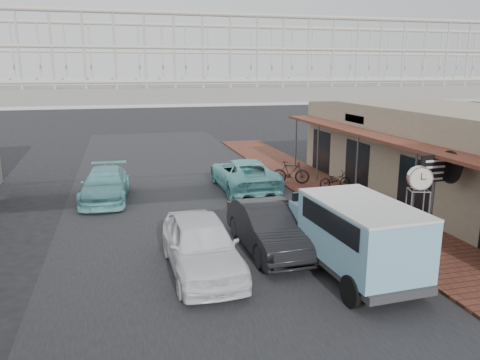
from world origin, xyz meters
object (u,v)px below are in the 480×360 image
angkot_van (356,229)px  white_hatchback (201,245)px  arrow_sign (454,168)px  motorcycle_near (335,180)px  motorcycle_far (291,172)px  dark_sedan (268,228)px  angkot_far (105,185)px  street_clock (419,183)px  angkot_curb (244,174)px

angkot_van → white_hatchback: bearing=157.4°
angkot_van → arrow_sign: size_ratio=1.55×
white_hatchback → motorcycle_near: bearing=43.0°
motorcycle_far → arrow_sign: bearing=-144.7°
white_hatchback → dark_sedan: 2.52m
motorcycle_near → arrow_sign: arrow_sign is taller
motorcycle_far → arrow_sign: size_ratio=0.62×
angkot_far → angkot_van: size_ratio=1.03×
dark_sedan → street_clock: bearing=-29.1°
white_hatchback → angkot_far: 8.79m
white_hatchback → angkot_curb: 9.42m
angkot_far → motorcycle_near: bearing=-0.9°
angkot_far → arrow_sign: (11.00, -8.04, 1.80)m
white_hatchback → motorcycle_far: white_hatchback is taller
motorcycle_far → angkot_curb: bearing=112.8°
motorcycle_near → arrow_sign: size_ratio=0.52×
angkot_curb → angkot_far: (-6.31, -0.38, -0.05)m
dark_sedan → arrow_sign: size_ratio=1.52×
dark_sedan → angkot_van: bearing=-57.7°
motorcycle_near → white_hatchback: bearing=133.0°
dark_sedan → angkot_curb: 7.78m
motorcycle_far → white_hatchback: bearing=166.3°
angkot_curb → motorcycle_far: angkot_curb is taller
dark_sedan → angkot_van: angkot_van is taller
white_hatchback → street_clock: bearing=-10.0°
angkot_curb → angkot_van: (0.39, -10.14, 0.65)m
angkot_far → angkot_van: bearing=-51.3°
dark_sedan → motorcycle_far: size_ratio=2.45×
angkot_curb → angkot_van: size_ratio=1.16×
motorcycle_near → angkot_far: bearing=83.7°
motorcycle_near → arrow_sign: (0.62, -7.11, 1.97)m
motorcycle_near → angkot_curb: bearing=71.0°
dark_sedan → angkot_far: 8.87m
angkot_curb → angkot_far: angkot_curb is taller
angkot_far → angkot_van: 11.85m
white_hatchback → motorcycle_near: size_ratio=3.00×
dark_sedan → motorcycle_near: bearing=48.5°
dark_sedan → angkot_curb: (1.26, 7.68, -0.01)m
angkot_van → motorcycle_far: (2.01, 10.25, -0.74)m
angkot_curb → arrow_sign: arrow_sign is taller
angkot_far → motorcycle_near: (10.38, -0.92, -0.17)m
angkot_van → angkot_curb: bearing=89.3°
dark_sedan → street_clock: (3.81, -1.99, 1.68)m
angkot_curb → arrow_sign: size_ratio=1.79×
white_hatchback → street_clock: (6.10, -0.94, 1.62)m
angkot_curb → motorcycle_far: (2.39, 0.11, -0.08)m
angkot_curb → motorcycle_near: bearing=161.7°
angkot_curb → angkot_van: bearing=91.6°
angkot_far → motorcycle_far: bearing=7.5°
white_hatchback → street_clock: street_clock is taller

